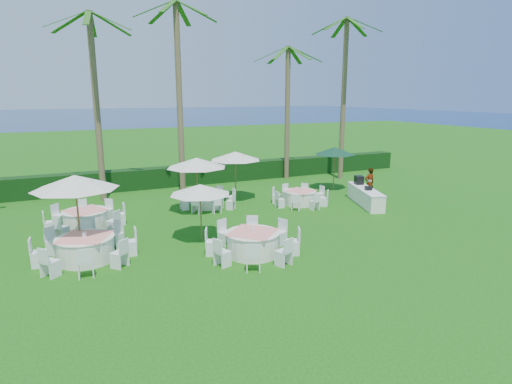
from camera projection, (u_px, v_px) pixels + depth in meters
ground at (250, 247)px, 15.91m from camera, size 120.00×120.00×0.00m
hedge at (171, 176)px, 26.39m from camera, size 34.00×1.00×1.20m
ocean at (83, 117)px, 106.18m from camera, size 260.00×260.00×0.00m
banquet_table_a at (86, 248)px, 14.53m from camera, size 3.39×3.39×1.01m
banquet_table_b at (253, 243)px, 15.08m from camera, size 3.25×3.25×1.00m
banquet_table_d at (86, 219)px, 17.99m from camera, size 3.22×3.22×0.97m
banquet_table_e at (208, 200)px, 21.46m from camera, size 2.85×2.85×0.88m
banquet_table_f at (300, 197)px, 22.01m from camera, size 2.88×2.88×0.88m
umbrella_a at (75, 182)px, 14.67m from camera, size 2.92×2.92×2.85m
umbrella_b at (200, 189)px, 16.16m from camera, size 2.34×2.34×2.23m
umbrella_c at (196, 163)px, 19.97m from camera, size 2.83×2.83×2.66m
umbrella_d at (235, 156)px, 22.50m from camera, size 2.69×2.69×2.61m
umbrella_green at (335, 151)px, 24.95m from camera, size 2.34×2.34×2.56m
buffet_table at (365, 196)px, 22.00m from camera, size 1.92×3.70×1.30m
staff_person at (369, 183)px, 23.19m from camera, size 0.63×0.42×1.69m
palm_b at (96, 101)px, 21.71m from camera, size 4.21×4.38×9.55m
palm_c at (179, 93)px, 23.05m from camera, size 4.41×4.06×10.33m
palm_d at (287, 107)px, 28.03m from camera, size 4.19×4.39×8.58m
palm_e at (344, 93)px, 27.65m from camera, size 4.26×4.36×10.29m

